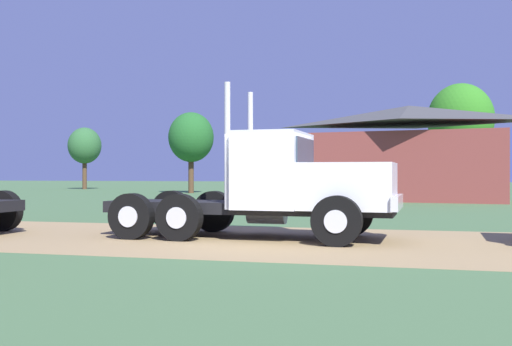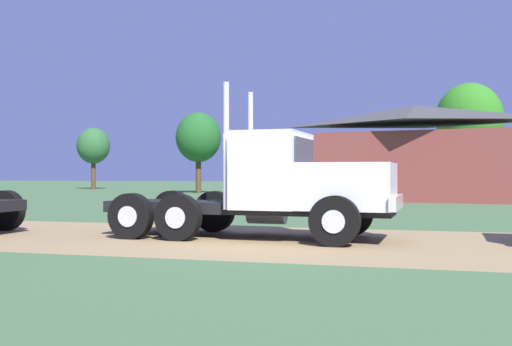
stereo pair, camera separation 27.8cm
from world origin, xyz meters
TOP-DOWN VIEW (x-y plane):
  - ground_plane at (0.00, 0.00)m, footprint 200.00×200.00m
  - dirt_track at (0.00, 0.00)m, footprint 120.00×6.80m
  - truck_foreground_white at (0.60, 0.43)m, footprint 7.31×2.86m
  - shed_building at (3.63, 22.01)m, footprint 11.83×6.75m
  - tree_left at (-27.88, 39.80)m, footprint 3.29×3.29m
  - tree_mid at (-13.31, 31.25)m, footprint 3.65×3.65m
  - tree_right at (7.82, 38.03)m, footprint 5.34×5.34m

SIDE VIEW (x-z plane):
  - ground_plane at x=0.00m, z-range 0.00..0.00m
  - dirt_track at x=0.00m, z-range 0.00..0.01m
  - truck_foreground_white at x=0.60m, z-range -0.63..3.08m
  - shed_building at x=3.63m, z-range -0.10..5.43m
  - tree_left at x=-27.88m, z-range 1.24..7.44m
  - tree_mid at x=-13.31m, z-range 1.21..7.72m
  - tree_right at x=7.82m, z-range 1.56..10.58m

